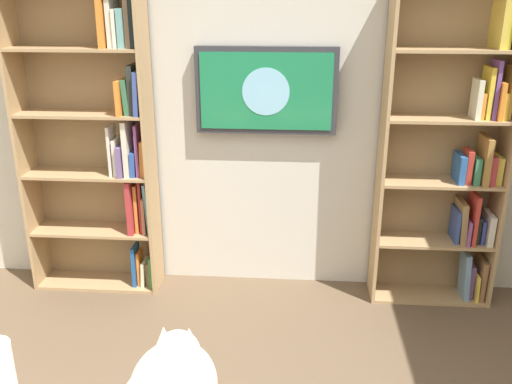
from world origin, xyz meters
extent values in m
cube|color=beige|center=(0.00, -2.23, 1.35)|extent=(4.52, 0.06, 2.70)
cube|color=tan|center=(-1.57, -2.04, 1.07)|extent=(0.02, 0.28, 2.13)
cube|color=tan|center=(-0.79, -2.04, 1.07)|extent=(0.02, 0.28, 2.13)
cube|color=#93754E|center=(-1.18, -2.17, 1.07)|extent=(0.80, 0.01, 2.13)
cube|color=tan|center=(-1.18, -2.04, 0.01)|extent=(0.75, 0.27, 0.02)
cube|color=tan|center=(-1.18, -2.04, 0.43)|extent=(0.75, 0.27, 0.02)
cube|color=tan|center=(-1.18, -2.04, 0.85)|extent=(0.75, 0.27, 0.02)
cube|color=tan|center=(-1.18, -2.04, 1.28)|extent=(0.75, 0.27, 0.02)
cube|color=tan|center=(-1.18, -2.04, 1.70)|extent=(0.75, 0.27, 0.02)
cube|color=olive|center=(-1.53, -2.03, 0.17)|extent=(0.03, 0.19, 0.29)
cube|color=gold|center=(-1.50, -2.03, 0.12)|extent=(0.03, 0.22, 0.19)
cube|color=#724D89|center=(-1.46, -2.04, 0.14)|extent=(0.04, 0.16, 0.25)
cube|color=#6B8FAB|center=(-1.42, -2.02, 0.19)|extent=(0.06, 0.16, 0.34)
cube|color=beige|center=(-1.53, -2.02, 0.55)|extent=(0.04, 0.19, 0.21)
cube|color=#384292|center=(-1.49, -2.03, 0.52)|extent=(0.02, 0.13, 0.16)
cube|color=black|center=(-1.46, -2.04, 0.53)|extent=(0.03, 0.15, 0.18)
cube|color=#BC362B|center=(-1.42, -2.02, 0.61)|extent=(0.03, 0.20, 0.34)
cube|color=#834881|center=(-1.39, -2.04, 0.53)|extent=(0.02, 0.24, 0.17)
cube|color=olive|center=(-1.35, -2.05, 0.58)|extent=(0.05, 0.22, 0.28)
cube|color=#34498D|center=(-1.32, -2.05, 0.55)|extent=(0.02, 0.19, 0.23)
cube|color=#E4C445|center=(-1.53, -2.04, 0.95)|extent=(0.04, 0.17, 0.18)
cube|color=#AD3536|center=(-1.48, -2.04, 0.96)|extent=(0.04, 0.21, 0.19)
cube|color=#A07235|center=(-1.44, -2.02, 1.02)|extent=(0.04, 0.22, 0.31)
cube|color=#377852|center=(-1.39, -2.05, 0.95)|extent=(0.04, 0.22, 0.17)
cube|color=#AD3326|center=(-1.34, -2.02, 0.97)|extent=(0.04, 0.14, 0.22)
cube|color=#295699|center=(-1.30, -2.04, 0.96)|extent=(0.04, 0.20, 0.18)
cube|color=gold|center=(-1.54, -2.04, 1.45)|extent=(0.03, 0.13, 0.32)
cube|color=gold|center=(-1.50, -2.04, 1.37)|extent=(0.03, 0.19, 0.17)
cube|color=orange|center=(-1.47, -2.03, 1.40)|extent=(0.03, 0.22, 0.23)
cube|color=#70438A|center=(-1.44, -2.03, 1.47)|extent=(0.02, 0.17, 0.36)
cube|color=yellow|center=(-1.40, -2.05, 1.44)|extent=(0.03, 0.18, 0.32)
cube|color=orange|center=(-1.37, -2.03, 1.37)|extent=(0.02, 0.14, 0.16)
cube|color=beige|center=(-1.34, -2.02, 1.41)|extent=(0.03, 0.16, 0.24)
cube|color=gold|center=(-1.46, -2.03, 1.84)|extent=(0.03, 0.15, 0.27)
cube|color=gold|center=(-1.42, -2.05, 1.87)|extent=(0.03, 0.24, 0.31)
cube|color=tan|center=(0.75, -2.04, 1.06)|extent=(0.02, 0.28, 2.12)
cube|color=tan|center=(1.62, -2.04, 1.06)|extent=(0.02, 0.28, 2.12)
cube|color=#93754E|center=(1.18, -2.17, 1.06)|extent=(0.89, 0.01, 2.12)
cube|color=tan|center=(1.18, -2.04, 0.01)|extent=(0.85, 0.27, 0.02)
cube|color=tan|center=(1.18, -2.04, 0.43)|extent=(0.85, 0.27, 0.02)
cube|color=tan|center=(1.18, -2.04, 0.85)|extent=(0.85, 0.27, 0.02)
cube|color=tan|center=(1.18, -2.04, 1.27)|extent=(0.85, 0.27, 0.02)
cube|color=tan|center=(1.18, -2.04, 1.69)|extent=(0.85, 0.27, 0.02)
cube|color=#3D7D3C|center=(0.78, -2.05, 0.14)|extent=(0.02, 0.21, 0.23)
cube|color=#9A6845|center=(0.81, -2.04, 0.11)|extent=(0.03, 0.12, 0.17)
cube|color=beige|center=(0.84, -2.03, 0.11)|extent=(0.03, 0.15, 0.18)
cube|color=orange|center=(0.88, -2.03, 0.15)|extent=(0.02, 0.12, 0.26)
cube|color=#225396|center=(0.90, -2.02, 0.17)|extent=(0.03, 0.14, 0.30)
cube|color=#649DA7|center=(0.78, -2.02, 0.62)|extent=(0.04, 0.15, 0.37)
cube|color=#A26044|center=(0.80, -2.03, 0.57)|extent=(0.02, 0.18, 0.26)
cube|color=#AB2E29|center=(0.82, -2.05, 0.63)|extent=(0.02, 0.16, 0.38)
cube|color=orange|center=(0.86, -2.03, 0.61)|extent=(0.02, 0.14, 0.35)
cube|color=#AC2F33|center=(0.89, -2.03, 0.63)|extent=(0.04, 0.22, 0.38)
cube|color=orange|center=(0.78, -2.04, 0.98)|extent=(0.04, 0.16, 0.24)
cube|color=#85437C|center=(0.82, -2.04, 1.04)|extent=(0.02, 0.20, 0.35)
cube|color=#2C4C97|center=(0.85, -2.03, 0.94)|extent=(0.04, 0.18, 0.17)
cube|color=beige|center=(0.89, -2.04, 1.05)|extent=(0.03, 0.21, 0.38)
cube|color=slate|center=(0.93, -2.03, 0.96)|extent=(0.03, 0.23, 0.21)
cube|color=beige|center=(0.97, -2.04, 0.98)|extent=(0.02, 0.20, 0.25)
cube|color=silver|center=(1.00, -2.03, 1.03)|extent=(0.02, 0.15, 0.34)
cube|color=#394A90|center=(0.78, -2.02, 1.42)|extent=(0.04, 0.23, 0.28)
cube|color=#272A23|center=(0.82, -2.04, 1.44)|extent=(0.04, 0.22, 0.32)
cube|color=#356D47|center=(0.86, -2.03, 1.39)|extent=(0.05, 0.19, 0.23)
cube|color=orange|center=(0.90, -2.02, 1.39)|extent=(0.03, 0.23, 0.22)
cube|color=black|center=(0.78, -2.05, 1.85)|extent=(0.03, 0.23, 0.29)
cube|color=#8F6B4B|center=(0.82, -2.04, 1.87)|extent=(0.03, 0.16, 0.34)
cube|color=#669E9B|center=(0.86, -2.05, 1.82)|extent=(0.04, 0.21, 0.24)
cube|color=silver|center=(0.90, -2.04, 1.82)|extent=(0.02, 0.20, 0.23)
cube|color=silver|center=(0.93, -2.05, 1.89)|extent=(0.03, 0.19, 0.37)
cube|color=orange|center=(0.97, -2.03, 1.87)|extent=(0.04, 0.22, 0.34)
cube|color=#333338|center=(-0.03, -2.15, 1.42)|extent=(0.93, 0.06, 0.57)
cube|color=#1E7F4C|center=(-0.03, -2.12, 1.42)|extent=(0.86, 0.01, 0.50)
cylinder|color=#8CCCEA|center=(-0.03, -2.11, 1.42)|extent=(0.31, 0.00, 0.31)
sphere|color=silver|center=(0.09, 0.11, 1.02)|extent=(0.14, 0.14, 0.14)
cone|color=silver|center=(0.06, 0.11, 1.07)|extent=(0.06, 0.06, 0.08)
cone|color=silver|center=(0.13, 0.11, 1.07)|extent=(0.06, 0.06, 0.08)
cone|color=beige|center=(0.06, 0.12, 1.06)|extent=(0.03, 0.03, 0.05)
cone|color=beige|center=(0.13, 0.12, 1.06)|extent=(0.03, 0.03, 0.05)
camera|label=1|loc=(-0.24, 1.45, 2.02)|focal=38.44mm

